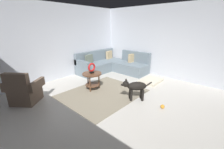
% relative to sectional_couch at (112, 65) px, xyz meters
% --- Properties ---
extents(ground_plane, '(6.00, 6.00, 0.10)m').
position_rel_sectional_couch_xyz_m(ground_plane, '(-1.99, -2.01, -0.34)').
color(ground_plane, beige).
extents(wall_back, '(6.00, 0.12, 2.70)m').
position_rel_sectional_couch_xyz_m(wall_back, '(-1.99, 0.93, 1.06)').
color(wall_back, silver).
rests_on(wall_back, ground_plane).
extents(wall_right, '(0.12, 6.00, 2.70)m').
position_rel_sectional_couch_xyz_m(wall_right, '(0.95, -2.01, 1.06)').
color(wall_right, silver).
rests_on(wall_right, ground_plane).
extents(area_rug, '(2.30, 1.90, 0.01)m').
position_rel_sectional_couch_xyz_m(area_rug, '(-1.84, -1.31, -0.29)').
color(area_rug, gray).
rests_on(area_rug, ground_plane).
extents(sectional_couch, '(2.20, 2.25, 0.88)m').
position_rel_sectional_couch_xyz_m(sectional_couch, '(0.00, 0.00, 0.00)').
color(sectional_couch, slate).
rests_on(sectional_couch, ground_plane).
extents(armchair, '(0.97, 1.00, 0.88)m').
position_rel_sectional_couch_xyz_m(armchair, '(-3.60, -0.19, 0.03)').
color(armchair, brown).
rests_on(armchair, ground_plane).
extents(side_table, '(0.60, 0.60, 0.54)m').
position_rel_sectional_couch_xyz_m(side_table, '(-1.84, -0.84, 0.12)').
color(side_table, brown).
rests_on(side_table, ground_plane).
extents(torus_sculpture, '(0.28, 0.08, 0.33)m').
position_rel_sectional_couch_xyz_m(torus_sculpture, '(-1.84, -0.84, 0.42)').
color(torus_sculpture, black).
rests_on(torus_sculpture, side_table).
extents(dog_bed_mat, '(0.80, 0.60, 0.09)m').
position_rel_sectional_couch_xyz_m(dog_bed_mat, '(-0.01, -1.93, -0.25)').
color(dog_bed_mat, beige).
rests_on(dog_bed_mat, ground_plane).
extents(dog, '(0.65, 0.63, 0.63)m').
position_rel_sectional_couch_xyz_m(dog, '(-1.53, -2.25, 0.09)').
color(dog, black).
rests_on(dog, ground_plane).
extents(dog_toy_ball, '(0.10, 0.10, 0.10)m').
position_rel_sectional_couch_xyz_m(dog_toy_ball, '(-1.45, -3.01, -0.24)').
color(dog_toy_ball, orange).
rests_on(dog_toy_ball, ground_plane).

